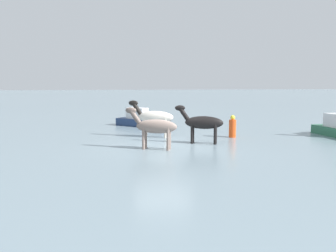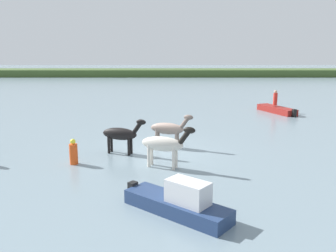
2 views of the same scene
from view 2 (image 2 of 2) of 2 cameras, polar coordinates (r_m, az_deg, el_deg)
ground_plane at (r=18.19m, az=-1.45°, el=-3.79°), size 175.89×175.89×0.00m
distant_shoreline at (r=64.89m, az=-0.61°, el=7.85°), size 158.30×6.00×2.40m
horse_dun_straggler at (r=18.46m, az=-0.16°, el=-0.44°), size 2.24×1.09×1.76m
horse_pinto_flank at (r=17.49m, az=-7.62°, el=-1.28°), size 2.24×1.05×1.75m
horse_chestnut_trailing at (r=15.32m, az=-0.85°, el=-2.89°), size 2.36×1.22×1.86m
boat_tender_starboard at (r=29.73m, az=16.47°, el=2.34°), size 2.39×3.80×0.71m
boat_skiff_near at (r=11.41m, az=1.37°, el=-12.25°), size 3.41×3.05×1.31m
person_spotter_bow at (r=29.77m, az=16.24°, el=4.22°), size 0.32×0.32×1.19m
buoy_channel_marker at (r=16.44m, az=-14.88°, el=-4.11°), size 0.36×0.36×1.14m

